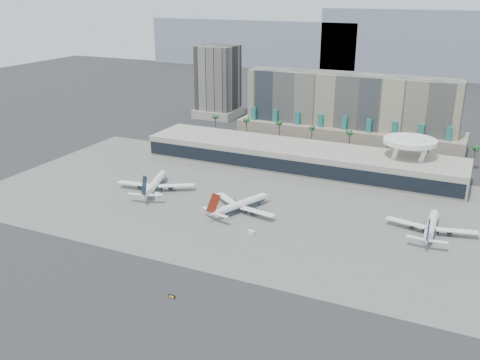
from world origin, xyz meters
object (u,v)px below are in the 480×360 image
at_px(service_vehicle_a, 155,195).
at_px(taxiway_sign, 172,296).
at_px(airliner_right, 431,226).
at_px(service_vehicle_b, 251,232).
at_px(airliner_left, 155,184).
at_px(airliner_centre, 241,204).

relative_size(service_vehicle_a, taxiway_sign, 1.95).
bearing_deg(airliner_right, service_vehicle_b, -154.82).
distance_m(service_vehicle_b, taxiway_sign, 52.72).
bearing_deg(service_vehicle_a, taxiway_sign, -55.91).
distance_m(airliner_right, taxiway_sign, 107.83).
bearing_deg(service_vehicle_b, airliner_left, 178.52).
height_order(airliner_left, service_vehicle_a, airliner_left).
height_order(airliner_right, taxiway_sign, airliner_right).
bearing_deg(airliner_left, service_vehicle_b, -39.71).
bearing_deg(service_vehicle_a, airliner_centre, -0.70).
relative_size(airliner_left, taxiway_sign, 16.01).
bearing_deg(airliner_centre, taxiway_sign, -60.32).
bearing_deg(airliner_left, airliner_right, -15.00).
xyz_separation_m(service_vehicle_a, service_vehicle_b, (56.95, -17.38, -0.34)).
bearing_deg(airliner_centre, airliner_right, 30.95).
distance_m(airliner_left, airliner_right, 125.57).
xyz_separation_m(airliner_centre, service_vehicle_b, (13.49, -19.09, -2.44)).
height_order(service_vehicle_b, taxiway_sign, service_vehicle_b).
height_order(airliner_right, service_vehicle_a, airliner_right).
bearing_deg(service_vehicle_b, taxiway_sign, -74.22).
relative_size(airliner_left, service_vehicle_b, 12.41).
distance_m(airliner_right, service_vehicle_a, 121.76).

